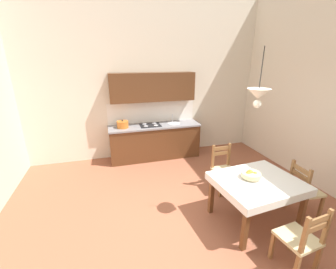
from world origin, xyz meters
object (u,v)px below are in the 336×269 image
at_px(fruit_bowl, 251,175).
at_px(dining_table, 257,187).
at_px(pendant_lamp, 258,95).
at_px(kitchen_cabinetry, 154,126).
at_px(dining_chair_camera_side, 301,240).
at_px(dining_chair_kitchen_side, 224,170).
at_px(dining_chair_window_side, 304,190).

bearing_deg(fruit_bowl, dining_table, -45.52).
bearing_deg(pendant_lamp, dining_table, -25.74).
xyz_separation_m(kitchen_cabinetry, dining_chair_camera_side, (0.97, -3.81, -0.41)).
relative_size(kitchen_cabinetry, fruit_bowl, 7.81).
bearing_deg(kitchen_cabinetry, fruit_bowl, -72.04).
distance_m(dining_chair_camera_side, fruit_bowl, 1.05).
bearing_deg(dining_chair_kitchen_side, fruit_bowl, -93.67).
bearing_deg(kitchen_cabinetry, dining_chair_window_side, -57.39).
relative_size(dining_chair_window_side, dining_chair_kitchen_side, 1.00).
distance_m(kitchen_cabinetry, fruit_bowl, 2.97).
distance_m(kitchen_cabinetry, dining_table, 3.07).
bearing_deg(kitchen_cabinetry, dining_chair_camera_side, -75.72).
bearing_deg(fruit_bowl, dining_chair_window_side, -8.08).
bearing_deg(dining_table, dining_chair_camera_side, -91.39).
relative_size(dining_table, pendant_lamp, 1.67).
bearing_deg(dining_chair_kitchen_side, dining_chair_window_side, -47.90).
xyz_separation_m(kitchen_cabinetry, dining_chair_window_side, (1.89, -2.96, -0.41)).
xyz_separation_m(dining_chair_kitchen_side, pendant_lamp, (-0.12, -0.89, 1.62)).
bearing_deg(dining_table, dining_chair_kitchen_side, 91.15).
bearing_deg(fruit_bowl, kitchen_cabinetry, 107.96).
bearing_deg(dining_chair_kitchen_side, kitchen_cabinetry, 116.60).
distance_m(dining_table, dining_chair_camera_side, 0.92).
relative_size(dining_chair_kitchen_side, fruit_bowl, 3.10).
bearing_deg(pendant_lamp, fruit_bowl, 8.00).
xyz_separation_m(dining_table, dining_chair_window_side, (0.90, -0.06, -0.18)).
relative_size(dining_table, dining_chair_camera_side, 1.45).
distance_m(dining_table, dining_chair_kitchen_side, 0.98).
distance_m(dining_table, pendant_lamp, 1.45).
bearing_deg(dining_chair_window_side, dining_table, 176.08).
bearing_deg(kitchen_cabinetry, pendant_lamp, -73.30).
bearing_deg(dining_chair_window_side, pendant_lamp, 172.91).
distance_m(dining_chair_window_side, dining_chair_kitchen_side, 1.38).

